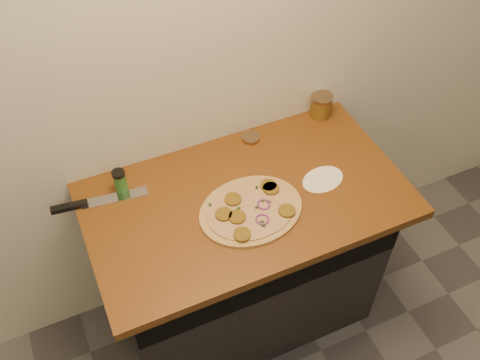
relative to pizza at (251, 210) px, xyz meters
name	(u,v)px	position (x,y,z in m)	size (l,w,h in m)	color
cabinet	(242,260)	(0.01, 0.11, -0.48)	(1.10, 0.60, 0.86)	black
countertop	(246,199)	(0.01, 0.08, -0.03)	(1.20, 0.70, 0.04)	brown
pizza	(251,210)	(0.00, 0.00, 0.00)	(0.41, 0.41, 0.03)	tan
chefs_knife	(91,202)	(-0.52, 0.27, 0.00)	(0.35, 0.08, 0.02)	#B7BAC1
mason_jar_lid	(251,138)	(0.16, 0.35, 0.00)	(0.08, 0.08, 0.02)	#907353
salsa_jar	(321,106)	(0.50, 0.37, 0.04)	(0.09, 0.09, 0.10)	maroon
spice_shaker	(120,181)	(-0.40, 0.29, 0.04)	(0.05, 0.05, 0.10)	#2A6520
flour_spill	(323,179)	(0.32, 0.03, -0.01)	(0.17, 0.17, 0.00)	silver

